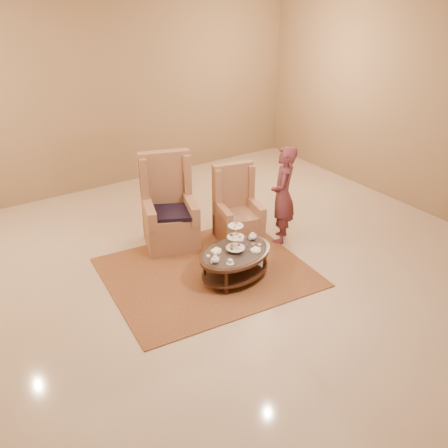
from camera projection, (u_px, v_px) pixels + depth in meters
ground at (229, 274)px, 7.00m from camera, size 8.00×8.00×0.00m
ceiling at (229, 274)px, 7.00m from camera, size 8.00×8.00×0.02m
wall_back at (108, 95)px, 9.17m from camera, size 8.00×0.04×3.50m
wall_right at (432, 110)px, 8.16m from camera, size 0.04×8.00×3.50m
rug at (207, 272)px, 7.03m from camera, size 2.91×2.49×0.01m
tea_table at (235, 256)px, 6.77m from camera, size 1.26×1.00×0.94m
armchair_left at (169, 214)px, 7.61m from camera, size 0.97×0.98×1.41m
armchair_right at (237, 215)px, 7.78m from camera, size 0.77×0.79×1.19m
person at (283, 195)px, 7.54m from camera, size 0.65×0.65×1.53m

